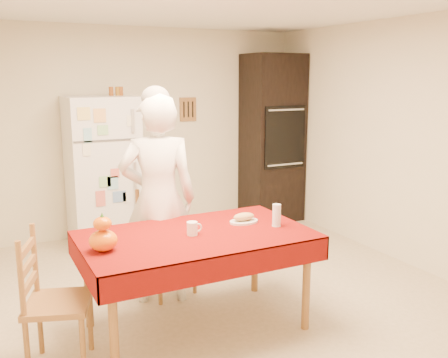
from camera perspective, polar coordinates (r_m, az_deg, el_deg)
floor at (r=4.59m, az=0.61°, el=-13.01°), size 4.50×4.50×0.00m
room_shell at (r=4.18m, az=0.65°, el=7.64°), size 4.02×4.52×2.51m
refrigerator at (r=5.82m, az=-13.66°, el=0.80°), size 0.75×0.74×1.70m
oven_cabinet at (r=6.70m, az=5.52°, el=4.63°), size 0.70×0.62×2.20m
dining_table at (r=3.77m, az=-3.22°, el=-7.25°), size 1.70×1.00×0.76m
chair_far at (r=4.52m, az=-7.04°, el=-6.56°), size 0.50×0.48×0.95m
chair_left at (r=3.54m, az=-19.53°, el=-12.47°), size 0.51×0.53×0.95m
seated_woman at (r=4.25m, az=-7.52°, el=-2.38°), size 0.75×0.60×1.78m
coffee_mug at (r=3.71m, az=-3.66°, el=-5.67°), size 0.08×0.08×0.10m
pumpkin_lower at (r=3.47m, az=-13.64°, el=-6.84°), size 0.19×0.19×0.14m
pumpkin_upper at (r=3.43m, az=-13.73°, el=-4.97°), size 0.12×0.12×0.09m
wine_glass at (r=3.93m, az=6.03°, el=-4.14°), size 0.07×0.07×0.18m
bread_plate at (r=4.02m, az=2.28°, el=-4.88°), size 0.24×0.24×0.02m
bread_loaf at (r=4.01m, az=2.28°, el=-4.32°), size 0.18×0.10×0.06m
spice_jar_left at (r=5.81m, az=-12.78°, el=9.76°), size 0.05×0.05×0.10m
spice_jar_mid at (r=5.83m, az=-12.07°, el=9.79°), size 0.05×0.05×0.10m
spice_jar_right at (r=5.84m, az=-11.71°, el=9.81°), size 0.05×0.05×0.10m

